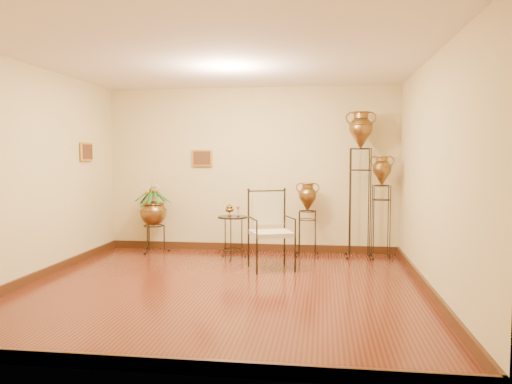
# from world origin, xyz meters

# --- Properties ---
(ground) EXTENTS (5.00, 5.00, 0.00)m
(ground) POSITION_xyz_m (0.00, 0.00, 0.00)
(ground) COLOR maroon
(ground) RESTS_ON ground
(room_shell) EXTENTS (5.02, 5.02, 2.81)m
(room_shell) POSITION_xyz_m (-0.01, 0.01, 1.73)
(room_shell) COLOR #CAC082
(room_shell) RESTS_ON ground
(amphora_tall) EXTENTS (0.61, 0.61, 2.37)m
(amphora_tall) POSITION_xyz_m (1.82, 2.15, 1.21)
(amphora_tall) COLOR black
(amphora_tall) RESTS_ON ground
(amphora_mid) EXTENTS (0.45, 0.45, 1.66)m
(amphora_mid) POSITION_xyz_m (2.15, 2.07, 0.84)
(amphora_mid) COLOR black
(amphora_mid) RESTS_ON ground
(amphora_short) EXTENTS (0.48, 0.48, 1.22)m
(amphora_short) POSITION_xyz_m (0.98, 2.15, 0.61)
(amphora_short) COLOR black
(amphora_short) RESTS_ON ground
(planter_urn) EXTENTS (0.90, 0.90, 1.30)m
(planter_urn) POSITION_xyz_m (-1.63, 2.15, 0.73)
(planter_urn) COLOR black
(planter_urn) RESTS_ON ground
(armchair) EXTENTS (0.81, 0.79, 1.14)m
(armchair) POSITION_xyz_m (0.50, 1.07, 0.57)
(armchair) COLOR black
(armchair) RESTS_ON ground
(side_table) EXTENTS (0.60, 0.60, 0.86)m
(side_table) POSITION_xyz_m (-0.19, 1.78, 0.35)
(side_table) COLOR black
(side_table) RESTS_ON ground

